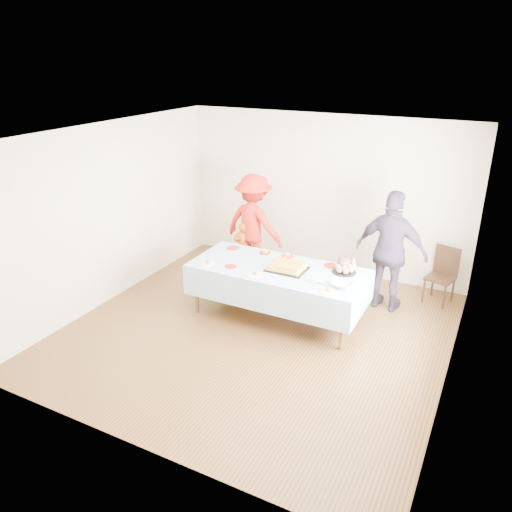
{
  "coord_description": "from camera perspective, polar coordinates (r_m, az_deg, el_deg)",
  "views": [
    {
      "loc": [
        2.74,
        -5.39,
        3.64
      ],
      "look_at": [
        -0.17,
        0.3,
        0.99
      ],
      "focal_mm": 35.0,
      "sensor_mm": 36.0,
      "label": 1
    }
  ],
  "objects": [
    {
      "name": "toddler_mid",
      "position": [
        7.93,
        -2.31,
        -1.62
      ],
      "size": [
        0.46,
        0.4,
        0.8
      ],
      "primitive_type": "imported",
      "rotation": [
        0.0,
        0.0,
        2.71
      ],
      "color": "#226728",
      "rests_on": "ground"
    },
    {
      "name": "plate_red_near",
      "position": [
        7.11,
        -2.93,
        -1.19
      ],
      "size": [
        0.17,
        0.17,
        0.01
      ],
      "primitive_type": "cylinder",
      "color": "#B4160D",
      "rests_on": "party_table"
    },
    {
      "name": "plate_white_mid",
      "position": [
        6.84,
        -0.11,
        -2.16
      ],
      "size": [
        0.22,
        0.22,
        0.01
      ],
      "primitive_type": "cylinder",
      "color": "white",
      "rests_on": "party_table"
    },
    {
      "name": "punch_bowl",
      "position": [
        6.6,
        9.79,
        -3.19
      ],
      "size": [
        0.29,
        0.29,
        0.07
      ],
      "primitive_type": "imported",
      "color": "silver",
      "rests_on": "party_table"
    },
    {
      "name": "dining_chair",
      "position": [
        8.17,
        20.58,
        -1.7
      ],
      "size": [
        0.47,
        0.47,
        0.88
      ],
      "rotation": [
        0.0,
        0.0,
        -0.26
      ],
      "color": "black",
      "rests_on": "ground"
    },
    {
      "name": "plate_white_right",
      "position": [
        6.45,
        8.18,
        -4.0
      ],
      "size": [
        0.2,
        0.2,
        0.01
      ],
      "primitive_type": "cylinder",
      "color": "white",
      "rests_on": "party_table"
    },
    {
      "name": "adult_right",
      "position": [
        7.53,
        15.17,
        0.47
      ],
      "size": [
        1.12,
        0.57,
        1.83
      ],
      "primitive_type": "imported",
      "rotation": [
        0.0,
        0.0,
        3.02
      ],
      "color": "#362C3D",
      "rests_on": "ground"
    },
    {
      "name": "plate_red_far_c",
      "position": [
        7.46,
        3.64,
        -0.04
      ],
      "size": [
        0.18,
        0.18,
        0.01
      ],
      "primitive_type": "cylinder",
      "color": "#B4160D",
      "rests_on": "party_table"
    },
    {
      "name": "birthday_cake",
      "position": [
        7.01,
        3.56,
        -1.23
      ],
      "size": [
        0.54,
        0.42,
        0.1
      ],
      "color": "black",
      "rests_on": "party_table"
    },
    {
      "name": "plate_red_far_a",
      "position": [
        7.77,
        -2.67,
        0.92
      ],
      "size": [
        0.18,
        0.18,
        0.01
      ],
      "primitive_type": "cylinder",
      "color": "#B4160D",
      "rests_on": "party_table"
    },
    {
      "name": "plate_red_far_d",
      "position": [
        7.21,
        8.48,
        -1.08
      ],
      "size": [
        0.19,
        0.19,
        0.01
      ],
      "primitive_type": "cylinder",
      "color": "#B4160D",
      "rests_on": "party_table"
    },
    {
      "name": "toddler_left",
      "position": [
        8.69,
        -1.49,
        1.02
      ],
      "size": [
        0.38,
        0.31,
        0.91
      ],
      "primitive_type": "imported",
      "rotation": [
        0.0,
        0.0,
        3.46
      ],
      "color": "#B54716",
      "rests_on": "ground"
    },
    {
      "name": "adult_left",
      "position": [
        8.6,
        -0.26,
        3.68
      ],
      "size": [
        1.21,
        0.82,
        1.73
      ],
      "primitive_type": "imported",
      "rotation": [
        0.0,
        0.0,
        2.97
      ],
      "color": "red",
      "rests_on": "ground"
    },
    {
      "name": "plate_white_left",
      "position": [
        7.22,
        -5.52,
        -0.88
      ],
      "size": [
        0.2,
        0.2,
        0.01
      ],
      "primitive_type": "cylinder",
      "color": "white",
      "rests_on": "party_table"
    },
    {
      "name": "room_walls",
      "position": [
        6.31,
        0.61,
        5.28
      ],
      "size": [
        5.04,
        5.04,
        2.72
      ],
      "color": "beige",
      "rests_on": "ground"
    },
    {
      "name": "party_hat",
      "position": [
        7.14,
        11.07,
        -0.76
      ],
      "size": [
        0.11,
        0.11,
        0.18
      ],
      "primitive_type": "cone",
      "color": "white",
      "rests_on": "party_table"
    },
    {
      "name": "rolls_tray",
      "position": [
        7.02,
        10.05,
        -1.53
      ],
      "size": [
        0.34,
        0.34,
        0.1
      ],
      "color": "black",
      "rests_on": "party_table"
    },
    {
      "name": "ground",
      "position": [
        7.06,
        0.14,
        -8.53
      ],
      "size": [
        5.0,
        5.0,
        0.0
      ],
      "primitive_type": "plane",
      "color": "#492F14",
      "rests_on": "ground"
    },
    {
      "name": "fork_pile",
      "position": [
        6.65,
        6.86,
        -2.84
      ],
      "size": [
        0.24,
        0.18,
        0.07
      ],
      "primitive_type": null,
      "color": "white",
      "rests_on": "party_table"
    },
    {
      "name": "party_table",
      "position": [
        7.1,
        2.5,
        -1.76
      ],
      "size": [
        2.5,
        1.1,
        0.78
      ],
      "color": "#56311D",
      "rests_on": "ground"
    },
    {
      "name": "plate_red_far_b",
      "position": [
        7.57,
        1.04,
        0.37
      ],
      "size": [
        0.18,
        0.18,
        0.01
      ],
      "primitive_type": "cylinder",
      "color": "#B4160D",
      "rests_on": "party_table"
    },
    {
      "name": "toddler_right",
      "position": [
        7.28,
        9.61,
        -3.59
      ],
      "size": [
        0.52,
        0.44,
        0.95
      ],
      "primitive_type": "imported",
      "rotation": [
        0.0,
        0.0,
        3.34
      ],
      "color": "#B16953",
      "rests_on": "ground"
    }
  ]
}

